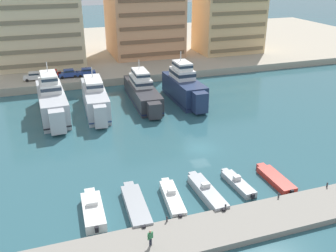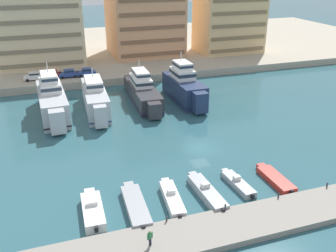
{
  "view_description": "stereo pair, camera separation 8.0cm",
  "coord_description": "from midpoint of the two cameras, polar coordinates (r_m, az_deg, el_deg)",
  "views": [
    {
      "loc": [
        -20.19,
        -44.71,
        25.19
      ],
      "look_at": [
        -3.77,
        3.86,
        2.5
      ],
      "focal_mm": 40.0,
      "sensor_mm": 36.0,
      "label": 1
    },
    {
      "loc": [
        -20.11,
        -44.74,
        25.19
      ],
      "look_at": [
        -3.77,
        3.86,
        2.5
      ],
      "focal_mm": 40.0,
      "sensor_mm": 36.0,
      "label": 2
    }
  ],
  "objects": [
    {
      "name": "apartment_block_mid_left",
      "position": [
        103.91,
        -3.8,
        18.24
      ],
      "size": [
        18.68,
        17.4,
        28.81
      ],
      "color": "tan",
      "rests_on": "quay_promenade"
    },
    {
      "name": "motorboat_white_mid_left",
      "position": [
        43.17,
        0.59,
        -10.98
      ],
      "size": [
        2.3,
        7.68,
        1.5
      ],
      "color": "white",
      "rests_on": "ground"
    },
    {
      "name": "yacht_silver_left",
      "position": [
        68.92,
        -11.08,
        4.12
      ],
      "size": [
        4.47,
        17.87,
        7.56
      ],
      "color": "silver",
      "rests_on": "ground"
    },
    {
      "name": "car_blue_center_left",
      "position": [
        85.89,
        -12.39,
        8.07
      ],
      "size": [
        4.14,
        2.0,
        1.8
      ],
      "color": "#28428E",
      "rests_on": "quay_promenade"
    },
    {
      "name": "apartment_block_center_left",
      "position": [
        108.58,
        9.2,
        15.47
      ],
      "size": [
        17.45,
        12.39,
        18.33
      ],
      "color": "#E0BC84",
      "rests_on": "quay_promenade"
    },
    {
      "name": "motorboat_red_center_right",
      "position": [
        48.8,
        15.99,
        -7.74
      ],
      "size": [
        1.99,
        7.07,
        0.82
      ],
      "color": "red",
      "rests_on": "ground"
    },
    {
      "name": "bollard_west",
      "position": [
        39.41,
        -0.23,
        -13.96
      ],
      "size": [
        0.2,
        0.2,
        0.61
      ],
      "color": "#2D2D33",
      "rests_on": "pier_dock"
    },
    {
      "name": "bollard_east",
      "position": [
        48.41,
        23.05,
        -8.22
      ],
      "size": [
        0.2,
        0.2,
        0.61
      ],
      "color": "#2D2D33",
      "rests_on": "pier_dock"
    },
    {
      "name": "pedestrian_mid_deck",
      "position": [
        36.26,
        -2.77,
        -16.49
      ],
      "size": [
        0.62,
        0.41,
        1.73
      ],
      "color": "#282D3D",
      "rests_on": "pier_dock"
    },
    {
      "name": "quay_promenade",
      "position": [
        117.8,
        -8.59,
        11.67
      ],
      "size": [
        180.0,
        70.0,
        1.63
      ],
      "primitive_type": "cube",
      "color": "#ADA38E",
      "rests_on": "ground"
    },
    {
      "name": "ground_plane",
      "position": [
        55.14,
        4.97,
        -3.41
      ],
      "size": [
        400.0,
        400.0,
        0.0
      ],
      "primitive_type": "plane",
      "color": "#2D5B66"
    },
    {
      "name": "motorboat_grey_center_left",
      "position": [
        44.42,
        5.87,
        -9.99
      ],
      "size": [
        2.09,
        8.46,
        1.54
      ],
      "color": "#9EA3A8",
      "rests_on": "ground"
    },
    {
      "name": "motorboat_grey_left",
      "position": [
        42.31,
        -5.0,
        -11.99
      ],
      "size": [
        2.44,
        8.79,
        0.93
      ],
      "color": "#9EA3A8",
      "rests_on": "ground"
    },
    {
      "name": "yacht_navy_center_left",
      "position": [
        72.83,
        2.46,
        5.95
      ],
      "size": [
        4.69,
        16.33,
        9.31
      ],
      "color": "navy",
      "rests_on": "ground"
    },
    {
      "name": "pier_dock",
      "position": [
        41.92,
        14.8,
        -13.4
      ],
      "size": [
        120.0,
        5.38,
        0.69
      ],
      "primitive_type": "cube",
      "color": "gray",
      "rests_on": "ground"
    },
    {
      "name": "yacht_silver_far_left",
      "position": [
        68.82,
        -17.29,
        3.74
      ],
      "size": [
        4.97,
        19.03,
        9.11
      ],
      "color": "silver",
      "rests_on": "ground"
    },
    {
      "name": "motorboat_white_far_left",
      "position": [
        42.14,
        -11.41,
        -12.46
      ],
      "size": [
        2.38,
        7.44,
        1.52
      ],
      "color": "white",
      "rests_on": "ground"
    },
    {
      "name": "yacht_charcoal_mid_left",
      "position": [
        72.4,
        -3.96,
        5.29
      ],
      "size": [
        4.77,
        19.32,
        7.81
      ],
      "color": "#333338",
      "rests_on": "ground"
    },
    {
      "name": "bollard_east_mid",
      "position": [
        44.63,
        16.47,
        -10.04
      ],
      "size": [
        0.2,
        0.2,
        0.61
      ],
      "color": "#2D2D33",
      "rests_on": "pier_dock"
    },
    {
      "name": "car_white_far_left",
      "position": [
        85.8,
        -19.81,
        7.19
      ],
      "size": [
        4.18,
        2.07,
        1.8
      ],
      "color": "white",
      "rests_on": "quay_promenade"
    },
    {
      "name": "apartment_block_left",
      "position": [
        99.38,
        -19.33,
        14.65
      ],
      "size": [
        20.47,
        18.02,
        21.58
      ],
      "color": "beige",
      "rests_on": "quay_promenade"
    },
    {
      "name": "bollard_west_mid",
      "position": [
        41.57,
        8.7,
        -12.0
      ],
      "size": [
        0.2,
        0.2,
        0.61
      ],
      "color": "#2D2D33",
      "rests_on": "pier_dock"
    },
    {
      "name": "car_red_left",
      "position": [
        86.15,
        -17.32,
        7.59
      ],
      "size": [
        4.12,
        1.96,
        1.8
      ],
      "color": "red",
      "rests_on": "quay_promenade"
    },
    {
      "name": "motorboat_grey_center",
      "position": [
        46.81,
        10.54,
        -8.56
      ],
      "size": [
        1.91,
        6.66,
        1.27
      ],
      "color": "#9EA3A8",
      "rests_on": "ground"
    },
    {
      "name": "car_blue_mid_left",
      "position": [
        85.74,
        -14.97,
        7.79
      ],
      "size": [
        4.11,
        1.94,
        1.8
      ],
      "color": "#28428E",
      "rests_on": "quay_promenade"
    }
  ]
}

